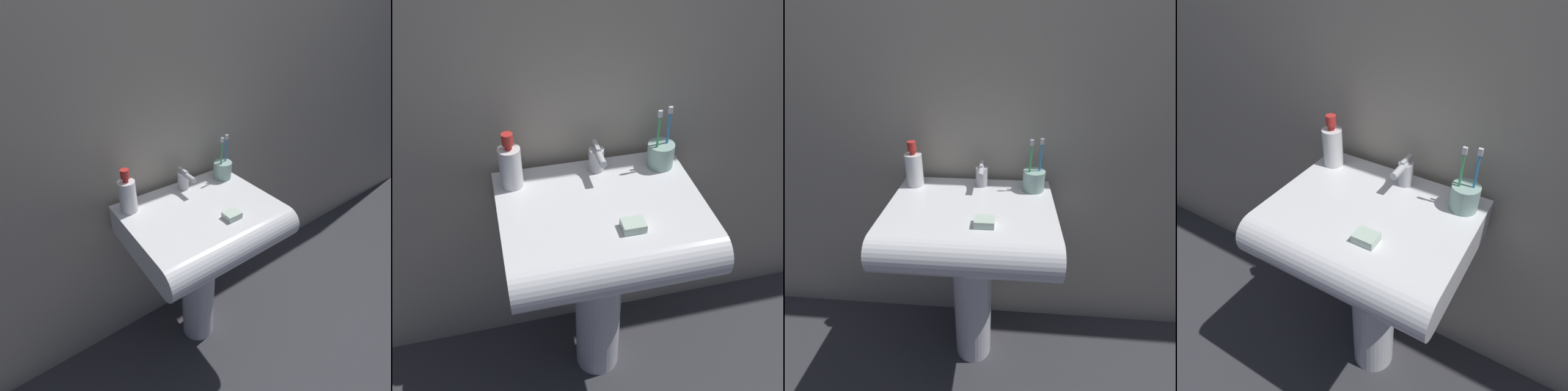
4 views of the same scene
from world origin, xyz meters
The scene contains 8 objects.
ground_plane centered at (0.00, 0.00, 0.00)m, with size 6.00×6.00×0.00m, color #38383D.
wall_back centered at (0.00, 0.25, 1.20)m, with size 5.00×0.05×2.40m, color #B7AD99.
sink_pedestal centered at (0.00, 0.00, 0.32)m, with size 0.15×0.15×0.64m, color white.
sink_basin centered at (0.00, -0.05, 0.70)m, with size 0.57×0.47×0.13m.
faucet centered at (0.02, 0.14, 0.81)m, with size 0.05×0.11×0.09m.
toothbrush_cup centered at (0.22, 0.12, 0.81)m, with size 0.08×0.08×0.20m.
soap_bottle centered at (-0.23, 0.13, 0.84)m, with size 0.06×0.06×0.17m.
bar_soap centered at (0.05, -0.13, 0.78)m, with size 0.06×0.05×0.02m, color silver.
Camera 4 is at (0.43, -0.73, 1.44)m, focal length 35.00 mm.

